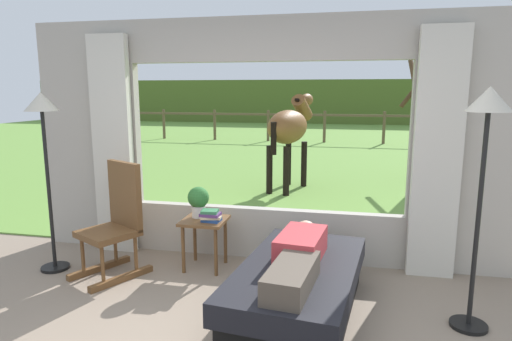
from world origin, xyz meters
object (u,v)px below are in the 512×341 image
at_px(rocking_chair, 117,221).
at_px(reclining_person, 298,255).
at_px(recliner_sofa, 298,288).
at_px(potted_plant, 198,200).
at_px(pasture_tree, 435,107).
at_px(book_stack, 211,216).
at_px(side_table, 205,228).
at_px(floor_lamp_left, 43,128).
at_px(floor_lamp_right, 486,136).
at_px(horse, 290,127).

bearing_deg(rocking_chair, reclining_person, 13.58).
xyz_separation_m(recliner_sofa, reclining_person, (0.00, -0.05, 0.30)).
bearing_deg(potted_plant, rocking_chair, -153.10).
relative_size(recliner_sofa, pasture_tree, 0.57).
bearing_deg(pasture_tree, book_stack, -119.66).
bearing_deg(side_table, book_stack, -35.18).
bearing_deg(rocking_chair, floor_lamp_left, -147.81).
height_order(recliner_sofa, floor_lamp_left, floor_lamp_left).
distance_m(reclining_person, rocking_chair, 1.92).
xyz_separation_m(recliner_sofa, floor_lamp_left, (-2.55, 0.39, 1.23)).
relative_size(recliner_sofa, reclining_person, 1.25).
height_order(potted_plant, floor_lamp_left, floor_lamp_left).
xyz_separation_m(side_table, floor_lamp_right, (2.37, -0.68, 1.06)).
distance_m(potted_plant, horse, 3.78).
xyz_separation_m(reclining_person, book_stack, (-0.96, 0.73, 0.06)).
height_order(recliner_sofa, book_stack, book_stack).
relative_size(recliner_sofa, side_table, 3.45).
xyz_separation_m(recliner_sofa, side_table, (-1.05, 0.74, 0.21)).
distance_m(potted_plant, pasture_tree, 5.96).
relative_size(reclining_person, pasture_tree, 0.45).
bearing_deg(book_stack, rocking_chair, -164.75).
bearing_deg(side_table, pasture_tree, 59.28).
xyz_separation_m(potted_plant, floor_lamp_left, (-1.42, -0.42, 0.75)).
bearing_deg(floor_lamp_right, book_stack, 164.79).
distance_m(side_table, pasture_tree, 6.01).
bearing_deg(pasture_tree, reclining_person, -108.53).
distance_m(reclining_person, book_stack, 1.21).
bearing_deg(pasture_tree, floor_lamp_right, -96.42).
distance_m(recliner_sofa, side_table, 1.30).
relative_size(potted_plant, floor_lamp_left, 0.18).
xyz_separation_m(recliner_sofa, horse, (-0.70, 4.53, 0.94)).
bearing_deg(horse, side_table, -80.07).
height_order(recliner_sofa, reclining_person, reclining_person).
xyz_separation_m(rocking_chair, pasture_tree, (3.83, 5.39, 0.96)).
bearing_deg(recliner_sofa, pasture_tree, 78.14).
relative_size(reclining_person, side_table, 2.76).
relative_size(side_table, horse, 0.29).
xyz_separation_m(reclining_person, rocking_chair, (-1.86, 0.49, 0.02)).
distance_m(recliner_sofa, floor_lamp_right, 1.83).
height_order(floor_lamp_right, pasture_tree, pasture_tree).
distance_m(side_table, horse, 3.87).
height_order(rocking_chair, book_stack, rocking_chair).
bearing_deg(recliner_sofa, potted_plant, 151.48).
relative_size(floor_lamp_left, horse, 0.99).
bearing_deg(horse, book_stack, -78.66).
xyz_separation_m(recliner_sofa, floor_lamp_right, (1.32, 0.06, 1.27)).
bearing_deg(book_stack, side_table, 144.82).
bearing_deg(book_stack, recliner_sofa, -35.22).
bearing_deg(reclining_person, book_stack, 149.66).
bearing_deg(recliner_sofa, floor_lamp_right, 9.35).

